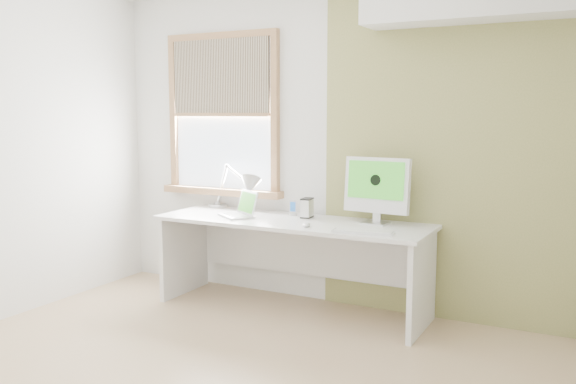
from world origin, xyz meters
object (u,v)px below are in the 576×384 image
Objects in this scene: desk_lamp at (243,188)px; external_drive at (307,208)px; imac at (377,187)px; desk at (295,243)px; laptop at (241,210)px.

desk_lamp is 0.62m from external_drive.
imac reaches higher than external_drive.
desk is at bearing -170.15° from imac.
external_drive is 0.31× the size of imac.
desk is 13.89× the size of external_drive.
laptop is (0.10, -0.20, -0.15)m from desk_lamp.
desk is at bearing -119.56° from external_drive.
desk is 3.38× the size of desk_lamp.
external_drive is (0.06, 0.10, 0.27)m from desk.
desk is 0.52m from laptop.
desk_lamp is 1.72× the size of laptop.
laptop is at bearing -169.28° from imac.
imac reaches higher than desk_lamp.
imac is at bearing 10.72° from laptop.
imac is at bearing 0.08° from desk_lamp.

